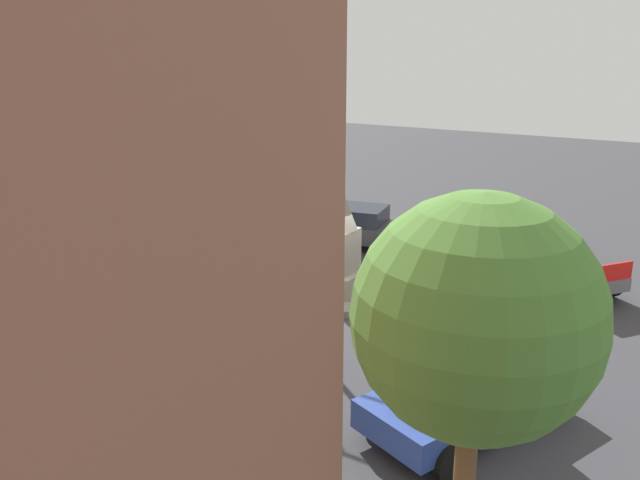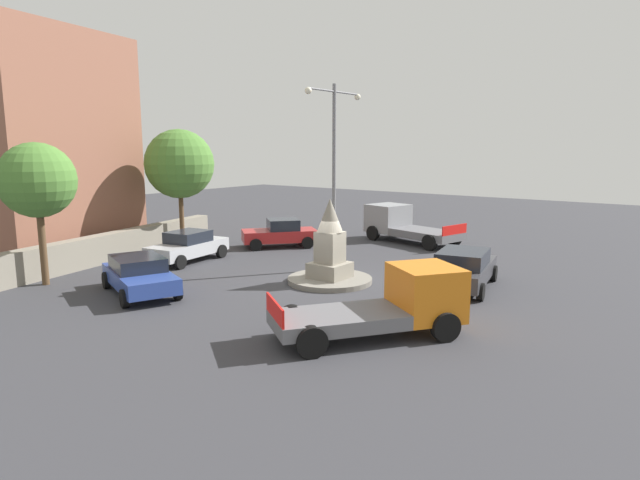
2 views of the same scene
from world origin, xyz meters
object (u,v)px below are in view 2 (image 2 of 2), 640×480
Objects in this scene: car_blue_waiting at (139,274)px; car_red_parked_left at (280,233)px; truck_orange_parked_right at (393,303)px; tree_mid_cluster at (37,181)px; truck_grey_near_island at (401,224)px; monument at (330,243)px; car_silver_approaching at (188,246)px; streetlamp at (334,158)px; corner_building at (28,145)px; tree_near_wall at (179,164)px; car_dark_grey_passing at (463,268)px.

car_red_parked_left is (-10.29, -1.98, 0.03)m from car_blue_waiting.
tree_mid_cluster reaches higher than truck_orange_parked_right.
car_blue_waiting is at bearing -8.67° from truck_grey_near_island.
monument is 0.74× the size of car_silver_approaching.
car_red_parked_left is (-2.80, -5.48, -4.11)m from streetlamp.
car_blue_waiting is 15.98m from truck_grey_near_island.
car_blue_waiting is at bearing 80.74° from corner_building.
truck_orange_parked_right is at bearing 71.04° from tree_near_wall.
tree_near_wall is at bearing -86.86° from car_dark_grey_passing.
car_dark_grey_passing is 10.52m from truck_grey_near_island.
streetlamp is 1.27× the size of tree_near_wall.
tree_near_wall is at bearing -51.03° from car_red_parked_left.
tree_near_wall is at bearing -43.88° from truck_grey_near_island.
monument is at bearing 139.75° from car_blue_waiting.
monument is 16.89m from corner_building.
monument is at bearing 102.90° from corner_building.
car_dark_grey_passing is 0.44× the size of corner_building.
truck_orange_parked_right is at bearing 46.43° from streetlamp.
tree_near_wall reaches higher than tree_mid_cluster.
car_silver_approaching is at bearing -104.29° from truck_orange_parked_right.
truck_orange_parked_right is (6.24, 0.38, 0.16)m from car_dark_grey_passing.
car_silver_approaching is at bearing -67.94° from streetlamp.
truck_grey_near_island is at bearing -139.08° from car_dark_grey_passing.
truck_orange_parked_right is 21.52m from corner_building.
car_blue_waiting is 5.49m from tree_mid_cluster.
tree_near_wall reaches higher than car_dark_grey_passing.
car_blue_waiting is at bearing 32.06° from car_silver_approaching.
car_silver_approaching is 0.40× the size of corner_building.
car_blue_waiting is 12.17m from car_dark_grey_passing.
car_red_parked_left reaches higher than car_blue_waiting.
monument is at bearing -63.34° from car_dark_grey_passing.
corner_building is 1.96× the size of tree_mid_cluster.
truck_orange_parked_right reaches higher than car_silver_approaching.
streetlamp is 9.56m from tree_near_wall.
streetlamp is (-1.96, -1.19, 3.25)m from monument.
truck_grey_near_island is at bearing 153.59° from car_silver_approaching.
monument is 8.24m from car_red_parked_left.
corner_building reaches higher than truck_orange_parked_right.
tree_mid_cluster reaches higher than monument.
car_dark_grey_passing is 15.80m from tree_near_wall.
tree_mid_cluster is (3.26, 7.24, -1.35)m from corner_building.
corner_building reaches higher than car_dark_grey_passing.
truck_grey_near_island is (-7.95, -6.89, 0.20)m from car_dark_grey_passing.
tree_near_wall is 8.63m from tree_mid_cluster.
monument is 11.19m from tree_near_wall.
corner_building reaches higher than car_blue_waiting.
tree_mid_cluster is at bearing 65.80° from corner_building.
corner_building reaches higher than monument.
truck_grey_near_island is at bearing 135.36° from corner_building.
corner_building is (13.94, -13.77, 4.45)m from truck_grey_near_island.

